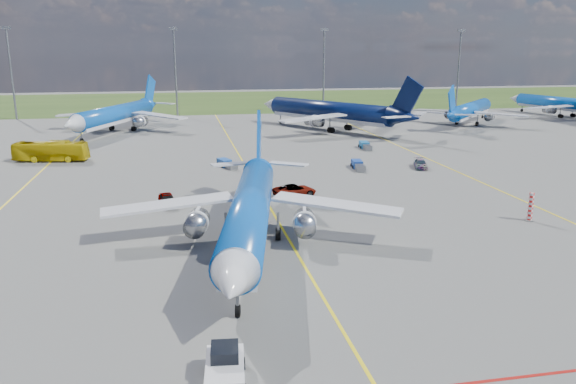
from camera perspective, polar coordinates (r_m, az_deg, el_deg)
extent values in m
plane|color=#5C5C59|center=(47.03, 1.73, -7.60)|extent=(400.00, 400.00, 0.00)
cube|color=#2D4719|center=(193.54, -8.20, 9.11)|extent=(400.00, 80.00, 0.01)
cube|color=yellow|center=(75.24, -3.30, 0.88)|extent=(0.25, 160.00, 0.02)
cube|color=yellow|center=(86.76, -24.29, 1.44)|extent=(0.25, 120.00, 0.02)
cube|color=yellow|center=(93.23, 14.44, 3.11)|extent=(0.25, 120.00, 0.02)
cube|color=#A5140F|center=(35.00, 22.29, -17.04)|extent=(10.00, 0.25, 0.02)
cylinder|color=slate|center=(157.86, -26.28, 10.61)|extent=(0.50, 0.50, 22.00)
cube|color=slate|center=(157.79, -26.75, 14.69)|extent=(2.20, 0.50, 0.80)
cylinder|color=slate|center=(152.63, -11.36, 11.71)|extent=(0.50, 0.50, 22.00)
cube|color=slate|center=(152.55, -11.57, 15.95)|extent=(2.20, 0.50, 0.80)
cylinder|color=slate|center=(157.71, 3.66, 12.04)|extent=(0.50, 0.50, 22.00)
cube|color=slate|center=(157.63, 3.72, 16.15)|extent=(2.20, 0.50, 0.80)
cylinder|color=slate|center=(172.19, 16.93, 11.66)|extent=(0.50, 0.50, 22.00)
cube|color=slate|center=(172.12, 17.21, 15.41)|extent=(2.20, 0.50, 0.80)
cylinder|color=red|center=(63.91, 23.42, -1.40)|extent=(0.50, 0.50, 3.00)
cube|color=silver|center=(32.04, -6.41, -17.81)|extent=(2.44, 4.14, 1.22)
cube|color=black|center=(32.09, -6.44, -15.99)|extent=(1.66, 1.83, 0.85)
cube|color=slate|center=(34.19, -6.35, -15.75)|extent=(0.45, 2.27, 0.19)
imported|color=gold|center=(97.30, -22.96, 3.84)|extent=(11.91, 4.66, 3.24)
imported|color=#999999|center=(65.80, -12.17, -0.76)|extent=(2.39, 4.55, 1.48)
imported|color=#999999|center=(68.53, 0.68, 0.18)|extent=(5.74, 3.55, 1.48)
imported|color=#999999|center=(86.87, 13.31, 2.79)|extent=(3.10, 4.78, 1.29)
cube|color=#193E99|center=(85.68, 7.02, 2.85)|extent=(1.76, 2.80, 1.11)
cube|color=slate|center=(83.17, 7.33, 2.42)|extent=(1.48, 2.17, 0.91)
cube|color=#1B4EA6|center=(86.59, -6.49, 2.99)|extent=(2.21, 2.96, 1.12)
cube|color=slate|center=(84.25, -5.76, 2.62)|extent=(1.82, 2.32, 0.91)
cube|color=#1C67A8|center=(102.79, 7.74, 4.78)|extent=(1.71, 2.82, 1.14)
cube|color=slate|center=(100.22, 8.08, 4.46)|extent=(1.44, 2.18, 0.93)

